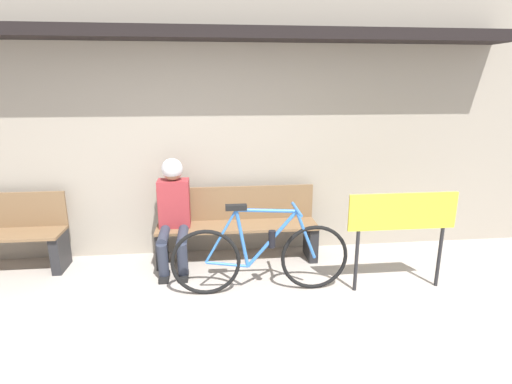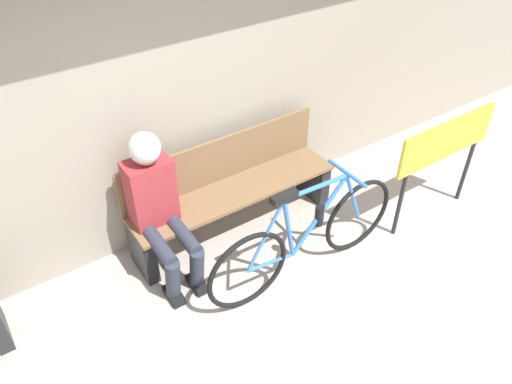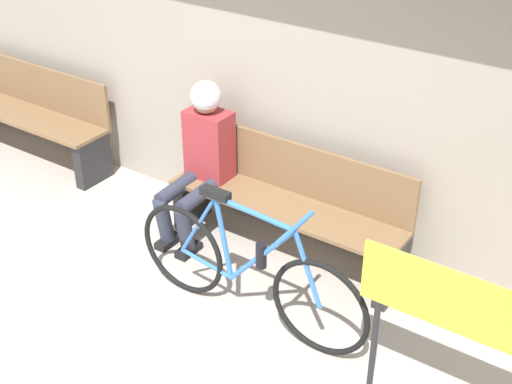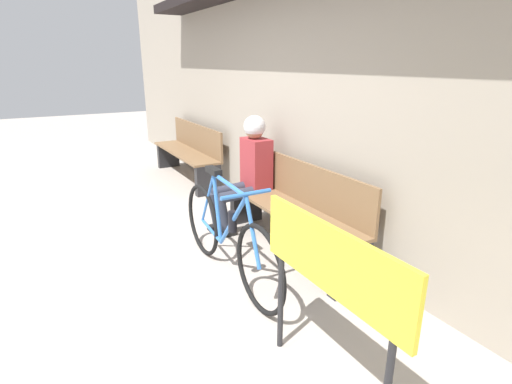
{
  "view_description": "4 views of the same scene",
  "coord_description": "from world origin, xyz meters",
  "px_view_note": "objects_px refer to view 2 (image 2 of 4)",
  "views": [
    {
      "loc": [
        0.03,
        -2.38,
        2.0
      ],
      "look_at": [
        0.45,
        1.51,
        0.94
      ],
      "focal_mm": 28.0,
      "sensor_mm": 36.0,
      "label": 1
    },
    {
      "loc": [
        -1.4,
        -0.88,
        3.0
      ],
      "look_at": [
        0.34,
        1.68,
        0.55
      ],
      "focal_mm": 35.0,
      "sensor_mm": 36.0,
      "label": 2
    },
    {
      "loc": [
        2.56,
        -1.79,
        3.14
      ],
      "look_at": [
        0.34,
        1.46,
        0.79
      ],
      "focal_mm": 50.0,
      "sensor_mm": 36.0,
      "label": 3
    },
    {
      "loc": [
        3.2,
        -0.09,
        1.74
      ],
      "look_at": [
        0.37,
        1.51,
        0.69
      ],
      "focal_mm": 28.0,
      "sensor_mm": 36.0,
      "label": 4
    }
  ],
  "objects_px": {
    "person_seated": "(157,200)",
    "signboard": "(445,146)",
    "bicycle": "(307,238)",
    "park_bench_near": "(231,190)"
  },
  "relations": [
    {
      "from": "park_bench_near",
      "to": "person_seated",
      "type": "height_order",
      "value": "person_seated"
    },
    {
      "from": "bicycle",
      "to": "signboard",
      "type": "distance_m",
      "value": 1.42
    },
    {
      "from": "park_bench_near",
      "to": "signboard",
      "type": "bearing_deg",
      "value": -29.31
    },
    {
      "from": "bicycle",
      "to": "signboard",
      "type": "height_order",
      "value": "signboard"
    },
    {
      "from": "park_bench_near",
      "to": "person_seated",
      "type": "xyz_separation_m",
      "value": [
        -0.7,
        -0.12,
        0.29
      ]
    },
    {
      "from": "signboard",
      "to": "park_bench_near",
      "type": "bearing_deg",
      "value": 150.69
    },
    {
      "from": "signboard",
      "to": "bicycle",
      "type": "bearing_deg",
      "value": 176.68
    },
    {
      "from": "bicycle",
      "to": "signboard",
      "type": "relative_size",
      "value": 1.62
    },
    {
      "from": "person_seated",
      "to": "signboard",
      "type": "distance_m",
      "value": 2.37
    },
    {
      "from": "bicycle",
      "to": "person_seated",
      "type": "relative_size",
      "value": 1.42
    }
  ]
}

